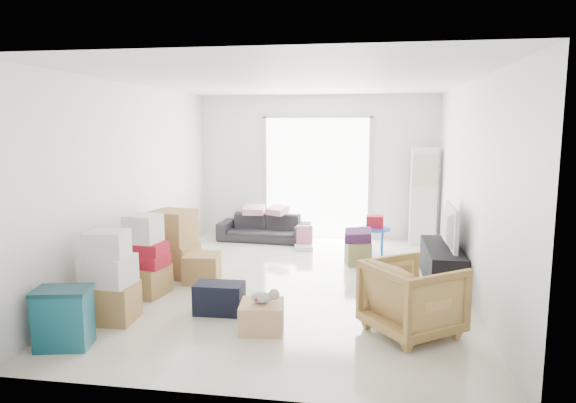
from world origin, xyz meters
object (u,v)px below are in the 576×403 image
(kids_table, at_px, (375,227))
(ac_tower, at_px, (423,197))
(tv_console, at_px, (442,264))
(storage_bins, at_px, (64,318))
(television, at_px, (443,242))
(sofa, at_px, (264,223))
(armchair, at_px, (413,294))
(wood_crate, at_px, (262,317))
(ottoman, at_px, (358,253))

(kids_table, bearing_deg, ac_tower, 43.70)
(tv_console, relative_size, storage_bins, 2.54)
(storage_bins, height_order, kids_table, kids_table)
(television, distance_m, sofa, 3.63)
(armchair, relative_size, wood_crate, 1.89)
(storage_bins, bearing_deg, sofa, 78.74)
(storage_bins, bearing_deg, television, 35.07)
(tv_console, distance_m, kids_table, 1.73)
(wood_crate, bearing_deg, ottoman, 71.27)
(armchair, bearing_deg, ac_tower, -43.37)
(television, relative_size, storage_bins, 1.68)
(television, bearing_deg, armchair, 164.59)
(television, bearing_deg, wood_crate, 134.81)
(armchair, xyz_separation_m, storage_bins, (-3.36, -0.86, -0.13))
(armchair, bearing_deg, kids_table, -30.38)
(tv_console, xyz_separation_m, television, (0.00, -0.00, 0.31))
(armchair, bearing_deg, tv_console, -52.75)
(ac_tower, relative_size, sofa, 1.05)
(wood_crate, bearing_deg, ac_tower, 64.57)
(tv_console, height_order, armchair, armchair)
(ac_tower, xyz_separation_m, storage_bins, (-3.85, -5.01, -0.58))
(sofa, xyz_separation_m, armchair, (2.39, -4.00, 0.09))
(tv_console, relative_size, wood_crate, 3.35)
(television, distance_m, armchair, 1.96)
(sofa, height_order, kids_table, sofa)
(tv_console, bearing_deg, television, -90.00)
(storage_bins, xyz_separation_m, kids_table, (2.99, 4.19, 0.17))
(sofa, relative_size, wood_crate, 3.74)
(kids_table, bearing_deg, ottoman, -109.30)
(ac_tower, distance_m, television, 2.30)
(television, relative_size, ottoman, 2.74)
(television, relative_size, kids_table, 1.53)
(tv_console, distance_m, storage_bins, 4.77)
(television, xyz_separation_m, sofa, (-2.93, 2.12, -0.24))
(armchair, xyz_separation_m, kids_table, (-0.36, 3.33, 0.04))
(sofa, height_order, wood_crate, sofa)
(ac_tower, xyz_separation_m, sofa, (-2.88, -0.15, -0.55))
(sofa, height_order, storage_bins, sofa)
(storage_bins, relative_size, kids_table, 0.91)
(television, xyz_separation_m, storage_bins, (-3.90, -2.74, -0.27))
(storage_bins, xyz_separation_m, wood_crate, (1.80, 0.71, -0.15))
(ac_tower, distance_m, ottoman, 2.02)
(armchair, relative_size, storage_bins, 1.43)
(television, height_order, storage_bins, television)
(ac_tower, relative_size, kids_table, 2.71)
(kids_table, bearing_deg, storage_bins, -125.52)
(sofa, distance_m, armchair, 4.66)
(television, distance_m, wood_crate, 2.95)
(ac_tower, bearing_deg, storage_bins, -127.53)
(tv_console, xyz_separation_m, armchair, (-0.54, -1.88, 0.17))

